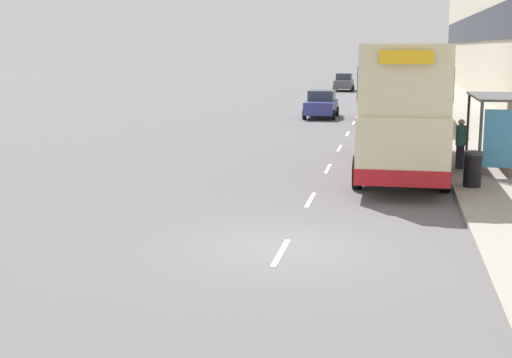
{
  "coord_description": "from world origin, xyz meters",
  "views": [
    {
      "loc": [
        2.19,
        -14.51,
        4.18
      ],
      "look_at": [
        -3.49,
        14.94,
        -1.34
      ],
      "focal_mm": 50.0,
      "sensor_mm": 36.0,
      "label": 1
    }
  ],
  "objects_px": {
    "double_decker_bus_near": "(402,105)",
    "pedestrian_1": "(460,143)",
    "bus_shelter": "(503,119)",
    "car_3": "(321,104)",
    "double_decker_bus_ahead": "(403,83)",
    "car_2": "(404,80)",
    "litter_bin": "(473,169)",
    "car_1": "(344,82)",
    "car_0": "(405,85)"
  },
  "relations": [
    {
      "from": "litter_bin",
      "to": "pedestrian_1",
      "type": "bearing_deg",
      "value": 91.48
    },
    {
      "from": "car_3",
      "to": "litter_bin",
      "type": "xyz_separation_m",
      "value": [
        6.68,
        -21.83,
        -0.16
      ]
    },
    {
      "from": "bus_shelter",
      "to": "car_2",
      "type": "distance_m",
      "value": 53.92
    },
    {
      "from": "double_decker_bus_ahead",
      "to": "double_decker_bus_near",
      "type": "bearing_deg",
      "value": -90.71
    },
    {
      "from": "car_0",
      "to": "car_3",
      "type": "xyz_separation_m",
      "value": [
        -5.24,
        -23.56,
        -0.02
      ]
    },
    {
      "from": "double_decker_bus_near",
      "to": "pedestrian_1",
      "type": "height_order",
      "value": "double_decker_bus_near"
    },
    {
      "from": "bus_shelter",
      "to": "litter_bin",
      "type": "bearing_deg",
      "value": -110.89
    },
    {
      "from": "double_decker_bus_ahead",
      "to": "car_3",
      "type": "height_order",
      "value": "double_decker_bus_ahead"
    },
    {
      "from": "double_decker_bus_near",
      "to": "car_0",
      "type": "xyz_separation_m",
      "value": [
        0.64,
        42.17,
        -1.44
      ]
    },
    {
      "from": "double_decker_bus_ahead",
      "to": "car_2",
      "type": "relative_size",
      "value": 2.63
    },
    {
      "from": "bus_shelter",
      "to": "car_2",
      "type": "xyz_separation_m",
      "value": [
        -2.58,
        53.85,
        -1.02
      ]
    },
    {
      "from": "double_decker_bus_near",
      "to": "pedestrian_1",
      "type": "bearing_deg",
      "value": 1.65
    },
    {
      "from": "car_0",
      "to": "litter_bin",
      "type": "bearing_deg",
      "value": -88.19
    },
    {
      "from": "bus_shelter",
      "to": "double_decker_bus_near",
      "type": "distance_m",
      "value": 3.32
    },
    {
      "from": "double_decker_bus_ahead",
      "to": "litter_bin",
      "type": "height_order",
      "value": "double_decker_bus_ahead"
    },
    {
      "from": "car_2",
      "to": "pedestrian_1",
      "type": "height_order",
      "value": "pedestrian_1"
    },
    {
      "from": "car_1",
      "to": "pedestrian_1",
      "type": "xyz_separation_m",
      "value": [
        7.18,
        -46.57,
        0.15
      ]
    },
    {
      "from": "double_decker_bus_near",
      "to": "car_2",
      "type": "relative_size",
      "value": 2.72
    },
    {
      "from": "bus_shelter",
      "to": "car_2",
      "type": "height_order",
      "value": "bus_shelter"
    },
    {
      "from": "pedestrian_1",
      "to": "car_3",
      "type": "bearing_deg",
      "value": 109.56
    },
    {
      "from": "car_0",
      "to": "car_1",
      "type": "xyz_separation_m",
      "value": [
        -5.83,
        4.45,
        0.01
      ]
    },
    {
      "from": "pedestrian_1",
      "to": "litter_bin",
      "type": "height_order",
      "value": "pedestrian_1"
    },
    {
      "from": "pedestrian_1",
      "to": "car_1",
      "type": "bearing_deg",
      "value": 98.77
    },
    {
      "from": "car_3",
      "to": "car_1",
      "type": "bearing_deg",
      "value": -88.79
    },
    {
      "from": "double_decker_bus_near",
      "to": "litter_bin",
      "type": "distance_m",
      "value": 4.15
    },
    {
      "from": "double_decker_bus_near",
      "to": "double_decker_bus_ahead",
      "type": "distance_m",
      "value": 15.67
    },
    {
      "from": "bus_shelter",
      "to": "car_3",
      "type": "xyz_separation_m",
      "value": [
        -7.9,
        18.62,
        -1.05
      ]
    },
    {
      "from": "double_decker_bus_near",
      "to": "litter_bin",
      "type": "relative_size",
      "value": 10.63
    },
    {
      "from": "car_2",
      "to": "car_3",
      "type": "distance_m",
      "value": 35.63
    },
    {
      "from": "car_3",
      "to": "litter_bin",
      "type": "height_order",
      "value": "car_3"
    },
    {
      "from": "double_decker_bus_ahead",
      "to": "car_3",
      "type": "xyz_separation_m",
      "value": [
        -4.8,
        2.94,
        -1.46
      ]
    },
    {
      "from": "bus_shelter",
      "to": "car_1",
      "type": "relative_size",
      "value": 0.99
    },
    {
      "from": "bus_shelter",
      "to": "litter_bin",
      "type": "xyz_separation_m",
      "value": [
        -1.22,
        -3.2,
        -1.21
      ]
    },
    {
      "from": "bus_shelter",
      "to": "litter_bin",
      "type": "distance_m",
      "value": 3.63
    },
    {
      "from": "car_2",
      "to": "pedestrian_1",
      "type": "relative_size",
      "value": 2.43
    },
    {
      "from": "double_decker_bus_near",
      "to": "pedestrian_1",
      "type": "relative_size",
      "value": 6.61
    },
    {
      "from": "car_2",
      "to": "litter_bin",
      "type": "xyz_separation_m",
      "value": [
        1.36,
        -57.05,
        -0.19
      ]
    },
    {
      "from": "double_decker_bus_ahead",
      "to": "pedestrian_1",
      "type": "bearing_deg",
      "value": -83.44
    },
    {
      "from": "pedestrian_1",
      "to": "litter_bin",
      "type": "distance_m",
      "value": 3.29
    },
    {
      "from": "car_2",
      "to": "car_0",
      "type": "bearing_deg",
      "value": -90.37
    },
    {
      "from": "car_3",
      "to": "double_decker_bus_near",
      "type": "bearing_deg",
      "value": 103.89
    },
    {
      "from": "car_0",
      "to": "litter_bin",
      "type": "relative_size",
      "value": 3.65
    },
    {
      "from": "litter_bin",
      "to": "double_decker_bus_ahead",
      "type": "bearing_deg",
      "value": 95.69
    },
    {
      "from": "double_decker_bus_ahead",
      "to": "pedestrian_1",
      "type": "height_order",
      "value": "double_decker_bus_ahead"
    },
    {
      "from": "pedestrian_1",
      "to": "litter_bin",
      "type": "bearing_deg",
      "value": -88.52
    },
    {
      "from": "double_decker_bus_ahead",
      "to": "car_2",
      "type": "bearing_deg",
      "value": 89.22
    },
    {
      "from": "car_1",
      "to": "pedestrian_1",
      "type": "relative_size",
      "value": 2.52
    },
    {
      "from": "double_decker_bus_ahead",
      "to": "car_0",
      "type": "height_order",
      "value": "double_decker_bus_ahead"
    },
    {
      "from": "bus_shelter",
      "to": "pedestrian_1",
      "type": "relative_size",
      "value": 2.49
    },
    {
      "from": "bus_shelter",
      "to": "litter_bin",
      "type": "height_order",
      "value": "bus_shelter"
    }
  ]
}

